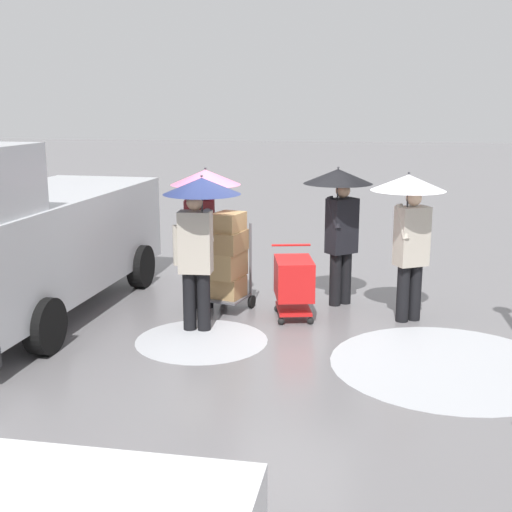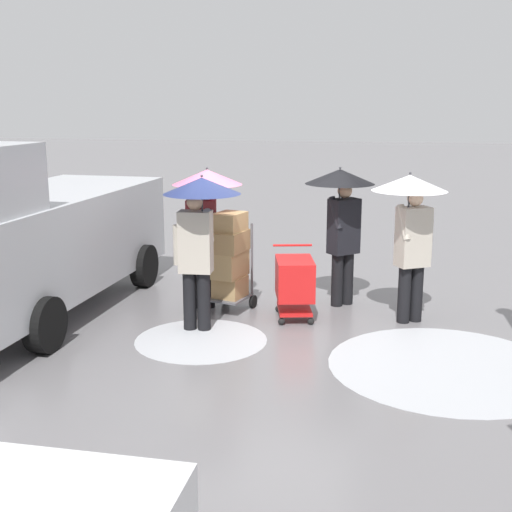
{
  "view_description": "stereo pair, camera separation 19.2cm",
  "coord_description": "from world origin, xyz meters",
  "px_view_note": "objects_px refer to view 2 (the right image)",
  "views": [
    {
      "loc": [
        -1.3,
        9.28,
        3.09
      ],
      "look_at": [
        0.09,
        0.42,
        1.05
      ],
      "focal_mm": 47.82,
      "sensor_mm": 36.0,
      "label": 1
    },
    {
      "loc": [
        -1.49,
        9.25,
        3.09
      ],
      "look_at": [
        0.09,
        0.42,
        1.05
      ],
      "focal_mm": 47.82,
      "sensor_mm": 36.0,
      "label": 2
    }
  ],
  "objects_px": {
    "pedestrian_pink_side": "(342,204)",
    "pedestrian_white_side": "(199,217)",
    "hand_dolly_boxes": "(230,257)",
    "pedestrian_far_side": "(411,213)",
    "pedestrian_black_side": "(204,206)",
    "cargo_van_parked_right": "(29,237)",
    "shopping_cart_vendor": "(295,280)"
  },
  "relations": [
    {
      "from": "cargo_van_parked_right",
      "to": "hand_dolly_boxes",
      "type": "xyz_separation_m",
      "value": [
        -2.83,
        -0.68,
        -0.33
      ]
    },
    {
      "from": "cargo_van_parked_right",
      "to": "shopping_cart_vendor",
      "type": "xyz_separation_m",
      "value": [
        -3.82,
        -0.51,
        -0.61
      ]
    },
    {
      "from": "shopping_cart_vendor",
      "to": "pedestrian_black_side",
      "type": "height_order",
      "value": "pedestrian_black_side"
    },
    {
      "from": "pedestrian_pink_side",
      "to": "pedestrian_white_side",
      "type": "relative_size",
      "value": 1.0
    },
    {
      "from": "pedestrian_black_side",
      "to": "pedestrian_far_side",
      "type": "bearing_deg",
      "value": 176.38
    },
    {
      "from": "pedestrian_black_side",
      "to": "pedestrian_white_side",
      "type": "xyz_separation_m",
      "value": [
        -0.19,
        1.03,
        0.01
      ]
    },
    {
      "from": "cargo_van_parked_right",
      "to": "hand_dolly_boxes",
      "type": "distance_m",
      "value": 2.93
    },
    {
      "from": "pedestrian_pink_side",
      "to": "cargo_van_parked_right",
      "type": "bearing_deg",
      "value": 16.18
    },
    {
      "from": "pedestrian_pink_side",
      "to": "pedestrian_far_side",
      "type": "bearing_deg",
      "value": 146.49
    },
    {
      "from": "cargo_van_parked_right",
      "to": "pedestrian_black_side",
      "type": "height_order",
      "value": "cargo_van_parked_right"
    },
    {
      "from": "shopping_cart_vendor",
      "to": "pedestrian_black_side",
      "type": "distance_m",
      "value": 1.75
    },
    {
      "from": "shopping_cart_vendor",
      "to": "pedestrian_pink_side",
      "type": "relative_size",
      "value": 0.47
    },
    {
      "from": "hand_dolly_boxes",
      "to": "shopping_cart_vendor",
      "type": "bearing_deg",
      "value": 170.39
    },
    {
      "from": "pedestrian_black_side",
      "to": "pedestrian_white_side",
      "type": "height_order",
      "value": "same"
    },
    {
      "from": "hand_dolly_boxes",
      "to": "pedestrian_white_side",
      "type": "bearing_deg",
      "value": 76.17
    },
    {
      "from": "shopping_cart_vendor",
      "to": "pedestrian_white_side",
      "type": "bearing_deg",
      "value": 31.15
    },
    {
      "from": "pedestrian_black_side",
      "to": "hand_dolly_boxes",
      "type": "bearing_deg",
      "value": 162.22
    },
    {
      "from": "shopping_cart_vendor",
      "to": "pedestrian_far_side",
      "type": "relative_size",
      "value": 0.47
    },
    {
      "from": "hand_dolly_boxes",
      "to": "pedestrian_far_side",
      "type": "distance_m",
      "value": 2.69
    },
    {
      "from": "shopping_cart_vendor",
      "to": "hand_dolly_boxes",
      "type": "xyz_separation_m",
      "value": [
        0.99,
        -0.17,
        0.28
      ]
    },
    {
      "from": "shopping_cart_vendor",
      "to": "pedestrian_white_side",
      "type": "distance_m",
      "value": 1.74
    },
    {
      "from": "pedestrian_white_side",
      "to": "pedestrian_far_side",
      "type": "distance_m",
      "value": 2.93
    },
    {
      "from": "pedestrian_pink_side",
      "to": "pedestrian_white_side",
      "type": "distance_m",
      "value": 2.35
    },
    {
      "from": "cargo_van_parked_right",
      "to": "pedestrian_pink_side",
      "type": "distance_m",
      "value": 4.62
    },
    {
      "from": "pedestrian_black_side",
      "to": "pedestrian_white_side",
      "type": "relative_size",
      "value": 1.0
    },
    {
      "from": "cargo_van_parked_right",
      "to": "pedestrian_white_side",
      "type": "height_order",
      "value": "cargo_van_parked_right"
    },
    {
      "from": "hand_dolly_boxes",
      "to": "pedestrian_pink_side",
      "type": "height_order",
      "value": "pedestrian_pink_side"
    },
    {
      "from": "pedestrian_far_side",
      "to": "pedestrian_pink_side",
      "type": "bearing_deg",
      "value": -33.51
    },
    {
      "from": "cargo_van_parked_right",
      "to": "pedestrian_white_side",
      "type": "distance_m",
      "value": 2.65
    },
    {
      "from": "pedestrian_black_side",
      "to": "pedestrian_far_side",
      "type": "xyz_separation_m",
      "value": [
        -3.0,
        0.19,
        0.01
      ]
    },
    {
      "from": "pedestrian_black_side",
      "to": "pedestrian_far_side",
      "type": "distance_m",
      "value": 3.0
    },
    {
      "from": "hand_dolly_boxes",
      "to": "pedestrian_white_side",
      "type": "distance_m",
      "value": 1.18
    }
  ]
}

